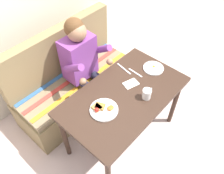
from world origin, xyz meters
name	(u,v)px	position (x,y,z in m)	size (l,w,h in m)	color
ground_plane	(122,136)	(0.00, 0.00, 0.00)	(8.00, 8.00, 0.00)	beige
table	(124,100)	(0.00, 0.00, 0.65)	(1.20, 0.70, 0.73)	#35231A
couch	(74,83)	(0.00, 0.76, 0.33)	(1.44, 0.56, 1.00)	olive
person	(84,62)	(0.05, 0.59, 0.74)	(0.45, 0.61, 1.21)	#793987
plate_breakfast	(103,109)	(-0.26, 0.02, 0.74)	(0.25, 0.25, 0.05)	white
plate_eggs	(153,68)	(0.46, 0.00, 0.74)	(0.21, 0.21, 0.04)	white
coffee_mug	(147,94)	(0.11, -0.17, 0.78)	(0.12, 0.08, 0.10)	white
napkin	(131,84)	(0.14, 0.04, 0.73)	(0.14, 0.10, 0.01)	silver
fork	(135,73)	(0.29, 0.10, 0.73)	(0.01, 0.17, 0.01)	silver
knife	(124,69)	(0.26, 0.22, 0.73)	(0.01, 0.20, 0.01)	silver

